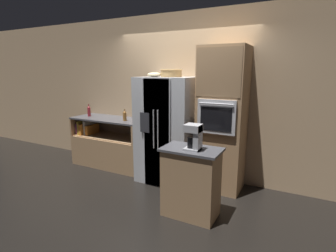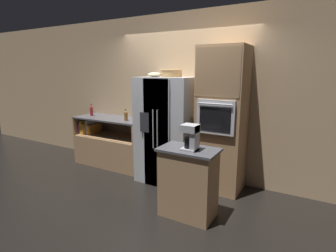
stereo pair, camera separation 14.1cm
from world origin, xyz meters
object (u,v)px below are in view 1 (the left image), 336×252
(refrigerator, at_px, (168,130))
(wall_oven, at_px, (222,120))
(fruit_bowl, at_px, (154,75))
(bottle_tall, at_px, (89,111))
(bottle_short, at_px, (125,116))
(coffee_maker, at_px, (195,136))
(wicker_basket, at_px, (171,73))

(refrigerator, bearing_deg, wall_oven, 5.86)
(refrigerator, height_order, wall_oven, wall_oven)
(fruit_bowl, height_order, bottle_tall, fruit_bowl)
(refrigerator, bearing_deg, bottle_short, -179.55)
(fruit_bowl, bearing_deg, coffee_maker, -39.28)
(bottle_tall, bearing_deg, bottle_short, -3.42)
(fruit_bowl, bearing_deg, wicker_basket, 19.13)
(refrigerator, height_order, wicker_basket, wicker_basket)
(refrigerator, xyz_separation_m, bottle_short, (-0.88, -0.01, 0.17))
(wall_oven, relative_size, bottle_tall, 8.98)
(wicker_basket, xyz_separation_m, bottle_short, (-0.92, -0.04, -0.76))
(wall_oven, xyz_separation_m, bottle_tall, (-2.69, -0.04, -0.05))
(fruit_bowl, relative_size, coffee_maker, 0.72)
(wicker_basket, height_order, coffee_maker, wicker_basket)
(wicker_basket, height_order, bottle_tall, wicker_basket)
(wicker_basket, bearing_deg, refrigerator, -141.97)
(bottle_short, relative_size, coffee_maker, 0.68)
(refrigerator, distance_m, coffee_maker, 1.28)
(refrigerator, distance_m, fruit_bowl, 0.94)
(bottle_short, xyz_separation_m, coffee_maker, (1.73, -0.92, 0.03))
(refrigerator, bearing_deg, fruit_bowl, -165.52)
(bottle_tall, xyz_separation_m, coffee_maker, (2.65, -0.98, 0.02))
(wall_oven, bearing_deg, fruit_bowl, -172.41)
(coffee_maker, bearing_deg, bottle_short, 151.94)
(wall_oven, relative_size, wicker_basket, 6.23)
(refrigerator, relative_size, wicker_basket, 4.94)
(fruit_bowl, relative_size, bottle_short, 1.07)
(wicker_basket, bearing_deg, fruit_bowl, -160.87)
(bottle_tall, bearing_deg, coffee_maker, -20.26)
(refrigerator, bearing_deg, wicker_basket, 38.03)
(refrigerator, bearing_deg, bottle_tall, 178.47)
(refrigerator, distance_m, wicker_basket, 0.94)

